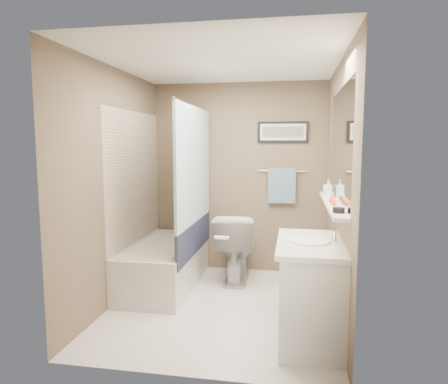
% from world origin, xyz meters
% --- Properties ---
extents(ground, '(2.50, 2.50, 0.00)m').
position_xyz_m(ground, '(0.00, 0.00, 0.00)').
color(ground, silver).
rests_on(ground, ground).
extents(ceiling, '(2.20, 2.50, 0.04)m').
position_xyz_m(ceiling, '(0.00, 0.00, 2.38)').
color(ceiling, white).
rests_on(ceiling, wall_back).
extents(wall_back, '(2.20, 0.04, 2.40)m').
position_xyz_m(wall_back, '(0.00, 1.23, 1.20)').
color(wall_back, brown).
rests_on(wall_back, ground).
extents(wall_front, '(2.20, 0.04, 2.40)m').
position_xyz_m(wall_front, '(0.00, -1.23, 1.20)').
color(wall_front, brown).
rests_on(wall_front, ground).
extents(wall_left, '(0.04, 2.50, 2.40)m').
position_xyz_m(wall_left, '(-1.08, 0.00, 1.20)').
color(wall_left, brown).
rests_on(wall_left, ground).
extents(wall_right, '(0.04, 2.50, 2.40)m').
position_xyz_m(wall_right, '(1.08, 0.00, 1.20)').
color(wall_right, brown).
rests_on(wall_right, ground).
extents(tile_surround, '(0.02, 1.55, 2.00)m').
position_xyz_m(tile_surround, '(-1.09, 0.50, 1.00)').
color(tile_surround, beige).
rests_on(tile_surround, wall_left).
extents(curtain_rod, '(0.02, 1.55, 0.02)m').
position_xyz_m(curtain_rod, '(-0.40, 0.50, 2.05)').
color(curtain_rod, silver).
rests_on(curtain_rod, wall_left).
extents(curtain_upper, '(0.03, 1.45, 1.28)m').
position_xyz_m(curtain_upper, '(-0.40, 0.50, 1.40)').
color(curtain_upper, silver).
rests_on(curtain_upper, curtain_rod).
extents(curtain_lower, '(0.03, 1.45, 0.36)m').
position_xyz_m(curtain_lower, '(-0.40, 0.50, 0.58)').
color(curtain_lower, '#22253F').
rests_on(curtain_lower, curtain_rod).
extents(mirror, '(0.02, 1.60, 1.00)m').
position_xyz_m(mirror, '(1.09, -0.15, 1.62)').
color(mirror, silver).
rests_on(mirror, wall_right).
extents(shelf, '(0.12, 1.60, 0.03)m').
position_xyz_m(shelf, '(1.04, -0.15, 1.10)').
color(shelf, silver).
rests_on(shelf, wall_right).
extents(towel_bar, '(0.60, 0.02, 0.02)m').
position_xyz_m(towel_bar, '(0.55, 1.22, 1.30)').
color(towel_bar, silver).
rests_on(towel_bar, wall_back).
extents(towel, '(0.34, 0.05, 0.44)m').
position_xyz_m(towel, '(0.55, 1.20, 1.12)').
color(towel, '#8AB1C9').
rests_on(towel, towel_bar).
extents(art_frame, '(0.62, 0.02, 0.26)m').
position_xyz_m(art_frame, '(0.55, 1.23, 1.78)').
color(art_frame, black).
rests_on(art_frame, wall_back).
extents(art_mat, '(0.56, 0.00, 0.20)m').
position_xyz_m(art_mat, '(0.55, 1.22, 1.78)').
color(art_mat, white).
rests_on(art_mat, art_frame).
extents(art_image, '(0.50, 0.00, 0.13)m').
position_xyz_m(art_image, '(0.55, 1.22, 1.78)').
color(art_image, '#595959').
rests_on(art_image, art_mat).
extents(door, '(0.80, 0.02, 2.00)m').
position_xyz_m(door, '(0.55, -1.24, 1.00)').
color(door, silver).
rests_on(door, wall_front).
extents(door_handle, '(0.10, 0.02, 0.02)m').
position_xyz_m(door_handle, '(0.22, -1.19, 1.00)').
color(door_handle, silver).
rests_on(door_handle, door).
extents(bathtub, '(0.71, 1.50, 0.50)m').
position_xyz_m(bathtub, '(-0.75, 0.47, 0.25)').
color(bathtub, silver).
rests_on(bathtub, ground).
extents(tub_rim, '(0.56, 1.36, 0.02)m').
position_xyz_m(tub_rim, '(-0.75, 0.47, 0.50)').
color(tub_rim, beige).
rests_on(tub_rim, bathtub).
extents(toilet, '(0.48, 0.82, 0.82)m').
position_xyz_m(toilet, '(0.03, 0.83, 0.41)').
color(toilet, silver).
rests_on(toilet, ground).
extents(vanity, '(0.51, 0.91, 0.80)m').
position_xyz_m(vanity, '(0.85, -0.54, 0.40)').
color(vanity, silver).
rests_on(vanity, ground).
extents(countertop, '(0.54, 0.96, 0.04)m').
position_xyz_m(countertop, '(0.84, -0.54, 0.82)').
color(countertop, silver).
rests_on(countertop, vanity).
extents(sink_basin, '(0.34, 0.34, 0.01)m').
position_xyz_m(sink_basin, '(0.83, -0.54, 0.85)').
color(sink_basin, white).
rests_on(sink_basin, countertop).
extents(faucet_spout, '(0.02, 0.02, 0.10)m').
position_xyz_m(faucet_spout, '(1.03, -0.54, 0.89)').
color(faucet_spout, white).
rests_on(faucet_spout, countertop).
extents(faucet_knob, '(0.05, 0.05, 0.05)m').
position_xyz_m(faucet_knob, '(1.03, -0.44, 0.87)').
color(faucet_knob, silver).
rests_on(faucet_knob, countertop).
extents(candle_bowl_near, '(0.09, 0.09, 0.04)m').
position_xyz_m(candle_bowl_near, '(1.04, -0.71, 1.14)').
color(candle_bowl_near, black).
rests_on(candle_bowl_near, shelf).
extents(hair_brush_front, '(0.05, 0.22, 0.04)m').
position_xyz_m(hair_brush_front, '(1.04, -0.28, 1.14)').
color(hair_brush_front, '#F15222').
rests_on(hair_brush_front, shelf).
extents(hair_brush_back, '(0.07, 0.22, 0.04)m').
position_xyz_m(hair_brush_back, '(1.04, -0.11, 1.14)').
color(hair_brush_back, '#C4591B').
rests_on(hair_brush_back, shelf).
extents(pink_comb, '(0.03, 0.16, 0.01)m').
position_xyz_m(pink_comb, '(1.04, -0.00, 1.12)').
color(pink_comb, '#FF9BCD').
rests_on(pink_comb, shelf).
extents(glass_jar, '(0.08, 0.08, 0.10)m').
position_xyz_m(glass_jar, '(1.04, 0.41, 1.17)').
color(glass_jar, silver).
rests_on(glass_jar, shelf).
extents(soap_bottle, '(0.08, 0.08, 0.17)m').
position_xyz_m(soap_bottle, '(1.04, 0.26, 1.20)').
color(soap_bottle, '#999999').
rests_on(soap_bottle, shelf).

